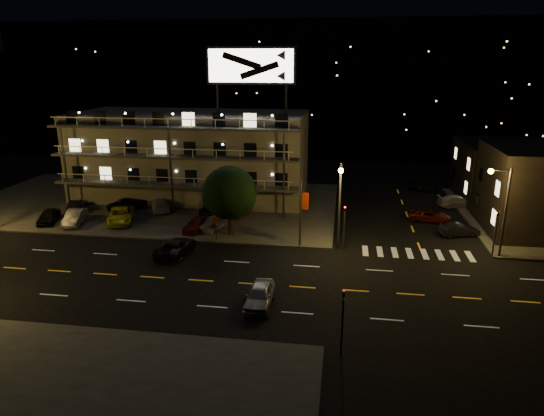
# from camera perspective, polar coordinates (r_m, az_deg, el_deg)

# --- Properties ---
(ground) EXTENTS (140.00, 140.00, 0.00)m
(ground) POSITION_cam_1_polar(r_m,az_deg,el_deg) (38.33, -5.47, -8.67)
(ground) COLOR black
(ground) RESTS_ON ground
(curb_nw) EXTENTS (44.00, 24.00, 0.15)m
(curb_nw) POSITION_cam_1_polar(r_m,az_deg,el_deg) (60.37, -13.91, 0.61)
(curb_nw) COLOR #323230
(curb_nw) RESTS_ON ground
(curb_ne) EXTENTS (16.00, 24.00, 0.15)m
(curb_ne) POSITION_cam_1_polar(r_m,az_deg,el_deg) (59.90, 28.97, -1.19)
(curb_ne) COLOR #323230
(curb_ne) RESTS_ON ground
(motel) EXTENTS (28.00, 13.80, 18.10)m
(motel) POSITION_cam_1_polar(r_m,az_deg,el_deg) (61.34, -9.37, 6.21)
(motel) COLOR gray
(motel) RESTS_ON ground
(side_bldg_back) EXTENTS (14.06, 12.00, 7.00)m
(side_bldg_back) POSITION_cam_1_polar(r_m,az_deg,el_deg) (66.38, 27.10, 3.75)
(side_bldg_back) COLOR black
(side_bldg_back) RESTS_ON ground
(hill_backdrop) EXTENTS (120.00, 25.00, 24.00)m
(hill_backdrop) POSITION_cam_1_polar(r_m,az_deg,el_deg) (103.43, 0.37, 14.17)
(hill_backdrop) COLOR black
(hill_backdrop) RESTS_ON ground
(streetlight_nc) EXTENTS (0.44, 1.92, 8.00)m
(streetlight_nc) POSITION_cam_1_polar(r_m,az_deg,el_deg) (43.01, 7.97, 1.18)
(streetlight_nc) COLOR #2D2D30
(streetlight_nc) RESTS_ON ground
(streetlight_ne) EXTENTS (1.92, 0.44, 8.00)m
(streetlight_ne) POSITION_cam_1_polar(r_m,az_deg,el_deg) (45.41, 25.43, 0.51)
(streetlight_ne) COLOR #2D2D30
(streetlight_ne) RESTS_ON ground
(signal_nw) EXTENTS (0.20, 0.27, 4.60)m
(signal_nw) POSITION_cam_1_polar(r_m,az_deg,el_deg) (44.25, 8.50, -1.64)
(signal_nw) COLOR #2D2D30
(signal_nw) RESTS_ON ground
(signal_sw) EXTENTS (0.20, 0.27, 4.60)m
(signal_sw) POSITION_cam_1_polar(r_m,az_deg,el_deg) (28.63, 8.30, -12.42)
(signal_sw) COLOR #2D2D30
(signal_sw) RESTS_ON ground
(signal_ne) EXTENTS (0.27, 0.20, 4.60)m
(signal_ne) POSITION_cam_1_polar(r_m,az_deg,el_deg) (46.22, 24.83, -2.26)
(signal_ne) COLOR #2D2D30
(signal_ne) RESTS_ON ground
(banner_north) EXTENTS (0.83, 0.16, 6.40)m
(banner_north) POSITION_cam_1_polar(r_m,az_deg,el_deg) (44.04, 3.46, -0.39)
(banner_north) COLOR #2D2D30
(banner_north) RESTS_ON ground
(stop_sign) EXTENTS (0.91, 0.11, 2.61)m
(stop_sign) POSITION_cam_1_polar(r_m,az_deg,el_deg) (46.09, -6.63, -1.93)
(stop_sign) COLOR #2D2D30
(stop_sign) RESTS_ON ground
(tree) EXTENTS (5.44, 5.24, 6.85)m
(tree) POSITION_cam_1_polar(r_m,az_deg,el_deg) (46.79, -5.07, 1.62)
(tree) COLOR black
(tree) RESTS_ON curb_nw
(lot_car_0) EXTENTS (2.62, 4.30, 1.37)m
(lot_car_0) POSITION_cam_1_polar(r_m,az_deg,el_deg) (56.26, -24.81, -0.87)
(lot_car_0) COLOR black
(lot_car_0) RESTS_ON curb_nw
(lot_car_1) EXTENTS (2.55, 4.70, 1.47)m
(lot_car_1) POSITION_cam_1_polar(r_m,az_deg,el_deg) (54.60, -22.18, -1.00)
(lot_car_1) COLOR #999A9F
(lot_car_1) RESTS_ON curb_nw
(lot_car_2) EXTENTS (4.05, 5.88, 1.49)m
(lot_car_2) POSITION_cam_1_polar(r_m,az_deg,el_deg) (53.53, -17.35, -0.83)
(lot_car_2) COLOR #C6C312
(lot_car_2) RESTS_ON curb_nw
(lot_car_3) EXTENTS (2.46, 4.46, 1.23)m
(lot_car_3) POSITION_cam_1_polar(r_m,az_deg,el_deg) (49.41, -8.77, -1.87)
(lot_car_3) COLOR #53120B
(lot_car_3) RESTS_ON curb_nw
(lot_car_4) EXTENTS (3.04, 4.35, 1.37)m
(lot_car_4) POSITION_cam_1_polar(r_m,az_deg,el_deg) (49.37, -6.90, -1.72)
(lot_car_4) COLOR #999A9F
(lot_car_4) RESTS_ON curb_nw
(lot_car_5) EXTENTS (2.43, 4.16, 1.30)m
(lot_car_5) POSITION_cam_1_polar(r_m,az_deg,el_deg) (59.30, -21.93, 0.30)
(lot_car_5) COLOR black
(lot_car_5) RESTS_ON curb_nw
(lot_car_6) EXTENTS (4.01, 5.42, 1.37)m
(lot_car_6) POSITION_cam_1_polar(r_m,az_deg,el_deg) (57.89, -16.49, 0.50)
(lot_car_6) COLOR black
(lot_car_6) RESTS_ON curb_nw
(lot_car_7) EXTENTS (3.77, 5.18, 1.39)m
(lot_car_7) POSITION_cam_1_polar(r_m,az_deg,el_deg) (56.61, -13.02, 0.41)
(lot_car_7) COLOR #999A9F
(lot_car_7) RESTS_ON curb_nw
(lot_car_8) EXTENTS (2.84, 4.58, 1.45)m
(lot_car_8) POSITION_cam_1_polar(r_m,az_deg,el_deg) (54.43, -6.83, 0.11)
(lot_car_8) COLOR black
(lot_car_8) RESTS_ON curb_nw
(lot_car_9) EXTENTS (2.45, 4.21, 1.31)m
(lot_car_9) POSITION_cam_1_polar(r_m,az_deg,el_deg) (53.09, -3.97, -0.33)
(lot_car_9) COLOR #53120B
(lot_car_9) RESTS_ON curb_nw
(side_car_0) EXTENTS (4.12, 2.37, 1.28)m
(side_car_0) POSITION_cam_1_polar(r_m,az_deg,el_deg) (50.93, 21.14, -2.42)
(side_car_0) COLOR black
(side_car_0) RESTS_ON ground
(side_car_1) EXTENTS (4.69, 2.76, 1.23)m
(side_car_1) POSITION_cam_1_polar(r_m,az_deg,el_deg) (54.65, 18.08, -0.86)
(side_car_1) COLOR #53120B
(side_car_1) RESTS_ON ground
(side_car_2) EXTENTS (4.92, 2.60, 1.36)m
(side_car_2) POSITION_cam_1_polar(r_m,az_deg,el_deg) (60.90, 21.04, 0.70)
(side_car_2) COLOR #999A9F
(side_car_2) RESTS_ON ground
(side_car_3) EXTENTS (4.00, 2.62, 1.26)m
(side_car_3) POSITION_cam_1_polar(r_m,az_deg,el_deg) (67.31, 17.37, 2.49)
(side_car_3) COLOR black
(side_car_3) RESTS_ON ground
(road_car_east) EXTENTS (1.80, 4.43, 1.51)m
(road_car_east) POSITION_cam_1_polar(r_m,az_deg,el_deg) (34.55, -1.46, -10.22)
(road_car_east) COLOR #999A9F
(road_car_east) RESTS_ON ground
(road_car_west) EXTENTS (2.92, 5.19, 1.37)m
(road_car_west) POSITION_cam_1_polar(r_m,az_deg,el_deg) (44.06, -11.24, -4.47)
(road_car_west) COLOR black
(road_car_west) RESTS_ON ground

